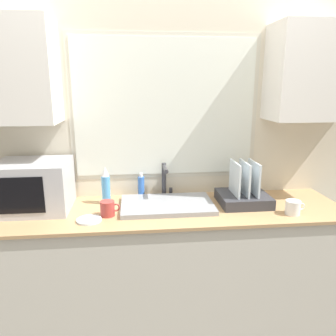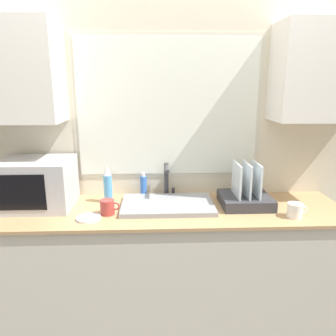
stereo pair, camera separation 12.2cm
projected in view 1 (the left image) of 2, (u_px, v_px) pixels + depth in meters
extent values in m
cube|color=beige|center=(170.00, 270.00, 2.25)|extent=(2.26, 0.60, 0.87)
cube|color=tan|center=(170.00, 210.00, 2.14)|extent=(2.29, 0.63, 0.02)
cube|color=beige|center=(165.00, 138.00, 2.35)|extent=(6.00, 0.06, 2.60)
cube|color=beige|center=(165.00, 108.00, 2.27)|extent=(1.31, 0.01, 0.99)
cube|color=white|center=(165.00, 108.00, 2.27)|extent=(1.25, 0.01, 0.93)
cube|color=white|center=(4.00, 71.00, 1.96)|extent=(0.60, 0.32, 0.62)
cube|color=white|center=(316.00, 73.00, 2.16)|extent=(0.60, 0.32, 0.62)
cube|color=gray|center=(167.00, 205.00, 2.16)|extent=(0.60, 0.38, 0.03)
cylinder|color=#333338|center=(164.00, 180.00, 2.34)|extent=(0.03, 0.03, 0.24)
cylinder|color=#333338|center=(165.00, 168.00, 2.23)|extent=(0.03, 0.18, 0.03)
cylinder|color=#333338|center=(171.00, 192.00, 2.37)|extent=(0.02, 0.02, 0.06)
cube|color=#B2B2B7|center=(34.00, 186.00, 2.09)|extent=(0.45, 0.38, 0.32)
cube|color=black|center=(18.00, 196.00, 1.90)|extent=(0.29, 0.01, 0.22)
cube|color=#333338|center=(243.00, 199.00, 2.21)|extent=(0.33, 0.31, 0.07)
cube|color=silver|center=(235.00, 178.00, 2.17)|extent=(0.01, 0.22, 0.22)
cube|color=silver|center=(244.00, 178.00, 2.18)|extent=(0.01, 0.22, 0.22)
cube|color=silver|center=(254.00, 178.00, 2.18)|extent=(0.01, 0.22, 0.22)
cylinder|color=#4C99D8|center=(106.00, 190.00, 2.20)|extent=(0.06, 0.06, 0.19)
cone|color=silver|center=(105.00, 171.00, 2.17)|extent=(0.05, 0.05, 0.07)
cylinder|color=blue|center=(141.00, 187.00, 2.33)|extent=(0.05, 0.05, 0.15)
cylinder|color=white|center=(141.00, 175.00, 2.31)|extent=(0.03, 0.03, 0.03)
cylinder|color=#A53833|center=(107.00, 209.00, 2.00)|extent=(0.09, 0.09, 0.09)
torus|color=#A53833|center=(116.00, 207.00, 2.01)|extent=(0.05, 0.01, 0.05)
cylinder|color=white|center=(293.00, 207.00, 2.03)|extent=(0.09, 0.09, 0.09)
torus|color=white|center=(301.00, 206.00, 2.03)|extent=(0.05, 0.01, 0.05)
cylinder|color=silver|center=(89.00, 220.00, 1.94)|extent=(0.15, 0.15, 0.01)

